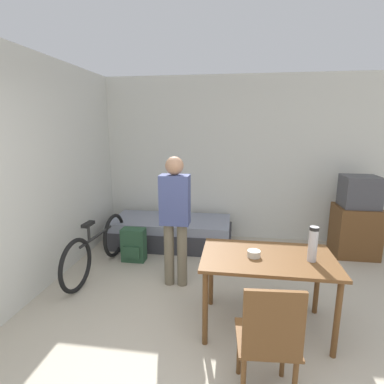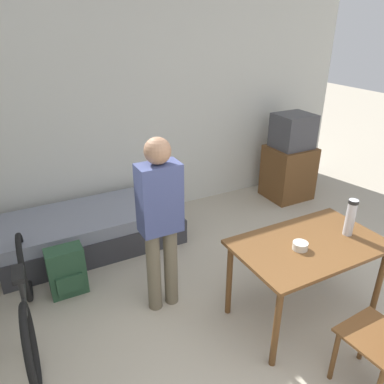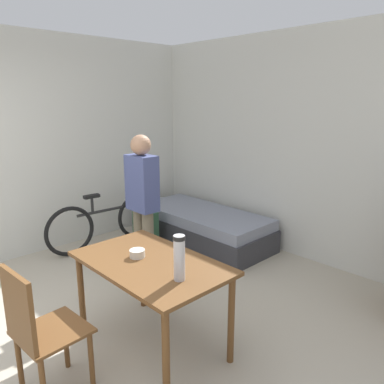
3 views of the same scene
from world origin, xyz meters
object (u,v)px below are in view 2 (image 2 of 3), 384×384
object	(u,v)px
person_standing	(160,216)
daybed	(92,230)
mate_bowl	(300,246)
backpack	(67,271)
tv	(290,161)
dining_table	(308,253)
thermos_flask	(351,216)
bicycle	(27,301)

from	to	relation	value
person_standing	daybed	bearing A→B (deg)	104.63
mate_bowl	backpack	distance (m)	2.09
tv	person_standing	distance (m)	2.79
dining_table	thermos_flask	size ratio (longest dim) A/B	3.81
daybed	tv	distance (m)	2.81
daybed	bicycle	world-z (taller)	bicycle
tv	dining_table	xyz separation A→B (m)	(-1.47, -1.91, 0.09)
thermos_flask	mate_bowl	xyz separation A→B (m)	(-0.50, 0.01, -0.14)
bicycle	tv	bearing A→B (deg)	16.55
bicycle	person_standing	distance (m)	1.24
mate_bowl	tv	bearing A→B (deg)	50.43
thermos_flask	mate_bowl	size ratio (longest dim) A/B	2.67
tv	thermos_flask	world-z (taller)	tv
dining_table	bicycle	distance (m)	2.27
daybed	bicycle	xyz separation A→B (m)	(-0.77, -1.05, 0.12)
dining_table	bicycle	xyz separation A→B (m)	(-2.09, 0.85, -0.31)
person_standing	backpack	world-z (taller)	person_standing
dining_table	person_standing	size ratio (longest dim) A/B	0.77
daybed	backpack	xyz separation A→B (m)	(-0.40, -0.68, 0.02)
dining_table	backpack	distance (m)	2.15
bicycle	backpack	size ratio (longest dim) A/B	3.40
daybed	mate_bowl	size ratio (longest dim) A/B	16.34
tv	thermos_flask	xyz separation A→B (m)	(-1.10, -1.95, 0.36)
bicycle	thermos_flask	distance (m)	2.68
tv	mate_bowl	world-z (taller)	tv
bicycle	mate_bowl	world-z (taller)	mate_bowl
bicycle	backpack	distance (m)	0.53
person_standing	tv	bearing A→B (deg)	26.65
tv	backpack	bearing A→B (deg)	-167.90
backpack	mate_bowl	bearing A→B (deg)	-38.12
dining_table	backpack	bearing A→B (deg)	144.62
tv	bicycle	world-z (taller)	tv
mate_bowl	backpack	size ratio (longest dim) A/B	0.25
tv	daybed	bearing A→B (deg)	-179.82
bicycle	thermos_flask	size ratio (longest dim) A/B	5.17
person_standing	mate_bowl	bearing A→B (deg)	-38.62
mate_bowl	person_standing	bearing A→B (deg)	141.38
dining_table	thermos_flask	world-z (taller)	thermos_flask
daybed	mate_bowl	xyz separation A→B (m)	(1.19, -1.93, 0.55)
daybed	bicycle	distance (m)	1.30
person_standing	backpack	xyz separation A→B (m)	(-0.72, 0.56, -0.67)
backpack	dining_table	bearing A→B (deg)	-35.38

